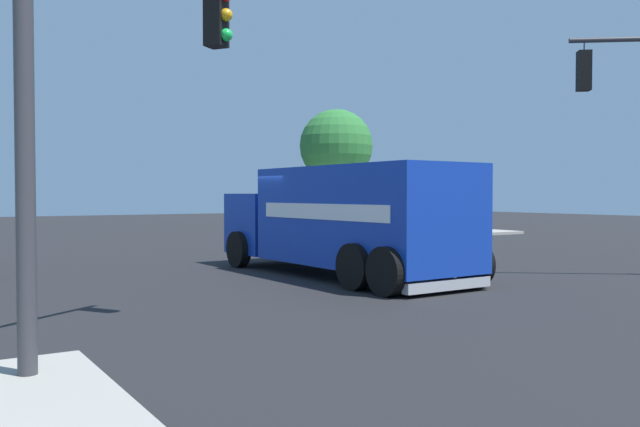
{
  "coord_description": "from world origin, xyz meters",
  "views": [
    {
      "loc": [
        9.14,
        15.62,
        2.03
      ],
      "look_at": [
        0.31,
        1.72,
        1.55
      ],
      "focal_mm": 37.09,
      "sensor_mm": 36.0,
      "label": 1
    }
  ],
  "objects": [
    {
      "name": "picket_fence_run",
      "position": [
        -12.62,
        -17.63,
        0.62
      ],
      "size": [
        6.22,
        0.05,
        0.95
      ],
      "color": "white",
      "rests_on": "sidewalk_corner_near"
    },
    {
      "name": "delivery_truck",
      "position": [
        -0.1,
        2.15,
        1.42
      ],
      "size": [
        2.96,
        8.03,
        2.69
      ],
      "color": "#1438AD",
      "rests_on": "ground"
    },
    {
      "name": "shade_tree_near",
      "position": [
        -12.47,
        -16.64,
        4.86
      ],
      "size": [
        4.3,
        4.3,
        6.89
      ],
      "color": "brown",
      "rests_on": "sidewalk_corner_near"
    },
    {
      "name": "pedestrian_near_corner",
      "position": [
        -12.96,
        -11.38,
        1.15
      ],
      "size": [
        0.52,
        0.29,
        1.76
      ],
      "color": "gray",
      "rests_on": "sidewalk_corner_near"
    },
    {
      "name": "traffic_light_secondary",
      "position": [
        6.93,
        7.4,
        3.86
      ],
      "size": [
        3.53,
        2.55,
        5.64
      ],
      "color": "#38383D",
      "rests_on": "sidewalk_corner_far"
    },
    {
      "name": "ground_plane",
      "position": [
        0.0,
        0.0,
        0.0
      ],
      "size": [
        100.0,
        100.0,
        0.0
      ],
      "primitive_type": "plane",
      "color": "black"
    },
    {
      "name": "sidewalk_corner_near",
      "position": [
        -12.62,
        -12.62,
        0.07
      ],
      "size": [
        10.52,
        10.52,
        0.14
      ],
      "primitive_type": "cube",
      "color": "#9E998E",
      "rests_on": "ground"
    }
  ]
}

